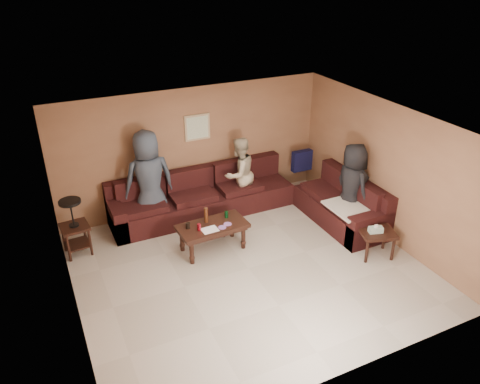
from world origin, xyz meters
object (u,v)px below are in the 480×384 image
Objects in this scene: coffee_table at (212,229)px; person_right at (352,186)px; sectional_sofa at (251,203)px; side_table_right at (377,235)px; person_middle at (239,174)px; waste_bin at (218,227)px; person_left at (149,180)px; end_table_left at (74,226)px.

coffee_table is 2.75m from person_right.
person_right is (1.56, -1.08, 0.52)m from sectional_sofa.
person_middle reaches higher than side_table_right.
waste_bin is 1.55m from person_left.
person_left is (-3.22, 2.69, 0.55)m from side_table_right.
person_right is (2.70, -0.35, 0.41)m from coffee_table.
side_table_right is at bearing 139.63° from person_left.
person_middle reaches higher than end_table_left.
sectional_sofa reaches higher than coffee_table.
waste_bin is 0.21× the size of person_middle.
waste_bin is 0.19× the size of person_right.
side_table_right is (2.49, -1.40, -0.01)m from coffee_table.
end_table_left is at bearing 13.75° from person_left.
sectional_sofa is 1.97m from person_right.
coffee_table is at bearing 150.72° from side_table_right.
person_left is at bearing 119.38° from coffee_table.
person_right is at bearing 78.83° from side_table_right.
sectional_sofa is 6.63× the size of side_table_right.
coffee_table is 3.94× the size of waste_bin.
waste_bin is at bearing 140.38° from side_table_right.
person_right is at bearing -14.58° from end_table_left.
side_table_right is 1.14m from person_right.
end_table_left is 3.31m from person_middle.
person_left is at bearing 63.48° from person_right.
end_table_left is (-3.32, 0.19, 0.22)m from sectional_sofa.
coffee_table is at bearing 81.64° from person_right.
coffee_table is 1.57m from person_left.
waste_bin is 1.28m from person_middle.
person_middle is (-1.39, 2.60, 0.35)m from side_table_right.
person_middle is (1.82, -0.09, -0.20)m from person_left.
end_table_left is 0.62× the size of person_right.
person_left is 1.26× the size of person_middle.
side_table_right is at bearing -26.30° from end_table_left.
sectional_sofa is at bearing 18.96° from waste_bin.
sectional_sofa is 3.74× the size of coffee_table.
sectional_sofa is 1.35m from coffee_table.
waste_bin is (-2.21, 1.83, -0.26)m from side_table_right.
person_left is (-1.01, 0.86, 0.81)m from waste_bin.
end_table_left is at bearing -15.25° from person_middle.
end_table_left is 0.69× the size of person_middle.
sectional_sofa is 3.33m from end_table_left.
person_left is (1.46, 0.37, 0.42)m from end_table_left.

